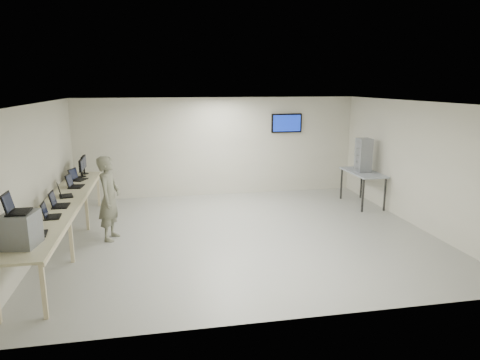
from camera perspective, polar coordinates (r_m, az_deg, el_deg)
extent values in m
cube|color=#A4A696|center=(9.31, 0.23, -7.19)|extent=(8.00, 7.00, 0.01)
cube|color=silver|center=(8.76, 0.25, 10.30)|extent=(8.00, 7.00, 0.01)
cube|color=beige|center=(12.33, -2.88, 4.45)|extent=(8.00, 0.01, 2.80)
cube|color=beige|center=(5.64, 7.09, -5.64)|extent=(8.00, 0.01, 2.80)
cube|color=beige|center=(9.07, -25.41, 0.23)|extent=(0.01, 7.00, 2.80)
cube|color=beige|center=(10.44, 22.33, 2.00)|extent=(0.01, 7.00, 2.80)
cube|color=#272727|center=(12.67, 6.18, 7.57)|extent=(0.15, 0.04, 0.15)
cube|color=black|center=(12.63, 6.23, 7.55)|extent=(0.90, 0.06, 0.55)
cube|color=#0D249C|center=(12.59, 6.28, 7.54)|extent=(0.82, 0.01, 0.47)
cube|color=beige|center=(9.09, -22.66, -2.87)|extent=(0.75, 6.00, 0.04)
cube|color=beige|center=(9.03, -20.31, -2.97)|extent=(0.02, 6.00, 0.06)
cube|color=beige|center=(6.56, -24.71, -13.18)|extent=(0.06, 0.06, 0.86)
cube|color=beige|center=(8.46, -25.61, -7.47)|extent=(0.06, 0.06, 0.86)
cube|color=beige|center=(8.32, -21.59, -7.43)|extent=(0.06, 0.06, 0.86)
cube|color=beige|center=(10.12, -23.10, -4.03)|extent=(0.06, 0.06, 0.86)
cube|color=beige|center=(10.01, -19.74, -3.94)|extent=(0.06, 0.06, 0.86)
cube|color=beige|center=(11.97, -21.20, -1.39)|extent=(0.06, 0.06, 0.86)
cube|color=beige|center=(11.87, -18.35, -1.29)|extent=(0.06, 0.06, 0.86)
cube|color=slate|center=(6.85, -27.15, -5.89)|extent=(0.49, 0.54, 0.50)
cube|color=black|center=(6.77, -27.37, -3.80)|extent=(0.27, 0.38, 0.02)
cube|color=black|center=(6.78, -28.59, -2.63)|extent=(0.07, 0.35, 0.27)
cube|color=black|center=(6.77, -28.47, -2.63)|extent=(0.05, 0.31, 0.22)
cube|color=black|center=(7.31, -25.31, -6.53)|extent=(0.29, 0.37, 0.02)
cube|color=black|center=(7.30, -26.35, -5.55)|extent=(0.11, 0.33, 0.24)
cube|color=black|center=(7.30, -26.24, -5.55)|extent=(0.08, 0.29, 0.20)
cube|color=black|center=(8.12, -23.70, -4.52)|extent=(0.27, 0.36, 0.02)
cube|color=black|center=(8.12, -24.64, -3.62)|extent=(0.09, 0.33, 0.25)
cube|color=black|center=(8.11, -24.55, -3.62)|extent=(0.07, 0.29, 0.21)
cube|color=black|center=(8.77, -22.76, -3.20)|extent=(0.27, 0.38, 0.02)
cube|color=black|center=(8.77, -23.72, -2.29)|extent=(0.07, 0.36, 0.27)
cube|color=black|center=(8.76, -23.62, -2.29)|extent=(0.05, 0.32, 0.23)
cube|color=black|center=(9.51, -22.18, -1.98)|extent=(0.34, 0.40, 0.02)
cube|color=black|center=(9.50, -22.99, -1.21)|extent=(0.15, 0.34, 0.25)
cube|color=black|center=(9.50, -22.90, -1.21)|extent=(0.13, 0.29, 0.21)
cube|color=black|center=(10.28, -20.99, -0.82)|extent=(0.32, 0.41, 0.02)
cube|color=black|center=(10.28, -21.82, -0.03)|extent=(0.11, 0.37, 0.28)
cube|color=black|center=(10.27, -21.73, -0.03)|extent=(0.09, 0.33, 0.23)
cube|color=black|center=(11.00, -20.63, 0.04)|extent=(0.38, 0.44, 0.02)
cube|color=black|center=(10.99, -21.38, 0.75)|extent=(0.18, 0.35, 0.27)
cube|color=black|center=(10.99, -21.30, 0.75)|extent=(0.15, 0.31, 0.22)
cylinder|color=black|center=(11.39, -20.29, 0.46)|extent=(0.20, 0.20, 0.01)
cube|color=black|center=(11.37, -20.33, 0.88)|extent=(0.04, 0.03, 0.16)
cube|color=black|center=(11.33, -20.40, 1.86)|extent=(0.05, 0.44, 0.30)
cube|color=black|center=(11.33, -20.27, 1.87)|extent=(0.00, 0.40, 0.25)
cylinder|color=black|center=(11.72, -20.03, 0.81)|extent=(0.21, 0.21, 0.02)
cube|color=black|center=(11.70, -20.06, 1.25)|extent=(0.04, 0.03, 0.17)
cube|color=black|center=(11.67, -20.14, 2.26)|extent=(0.05, 0.47, 0.32)
cube|color=black|center=(11.66, -20.00, 2.27)|extent=(0.00, 0.43, 0.27)
imported|color=#54583F|center=(9.16, -17.02, -2.35)|extent=(0.56, 0.72, 1.75)
cube|color=#8D949F|center=(11.76, 16.09, 0.99)|extent=(0.70, 1.50, 0.04)
cube|color=#272727|center=(11.16, 16.06, -2.00)|extent=(0.04, 0.04, 0.86)
cube|color=#272727|center=(12.30, 13.37, -0.51)|extent=(0.04, 0.04, 0.86)
cube|color=#272727|center=(11.44, 18.75, -1.82)|extent=(0.04, 0.04, 0.86)
cube|color=#272727|center=(12.56, 15.87, -0.38)|extent=(0.04, 0.04, 0.86)
cube|color=gray|center=(11.73, 16.04, 1.50)|extent=(0.34, 0.37, 0.18)
cube|color=gray|center=(11.70, 16.09, 2.35)|extent=(0.34, 0.37, 0.18)
cube|color=gray|center=(11.67, 16.14, 3.21)|extent=(0.34, 0.37, 0.18)
cube|color=gray|center=(11.65, 16.20, 4.06)|extent=(0.34, 0.37, 0.18)
cube|color=gray|center=(11.62, 16.25, 4.93)|extent=(0.34, 0.37, 0.18)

